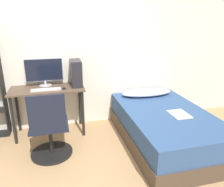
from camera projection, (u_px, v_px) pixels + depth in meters
name	position (u px, v px, depth m)	size (l,w,h in m)	color
ground_plane	(73.00, 169.00, 2.73)	(14.00, 14.00, 0.00)	tan
wall_back	(62.00, 54.00, 3.56)	(8.00, 0.05, 2.50)	silver
desk	(48.00, 96.00, 3.42)	(1.12, 0.53, 0.77)	brown
office_chair	(50.00, 133.00, 2.89)	(0.57, 0.57, 0.94)	black
bed	(165.00, 127.00, 3.29)	(1.19, 1.96, 0.51)	#4C3D2D
pillow	(147.00, 92.00, 3.85)	(0.91, 0.36, 0.11)	#B2B7C6
magazine	(179.00, 114.00, 3.08)	(0.24, 0.32, 0.01)	silver
monitor	(44.00, 71.00, 3.44)	(0.59, 0.20, 0.44)	#B7B7BC
keyboard	(46.00, 90.00, 3.28)	(0.44, 0.11, 0.02)	silver
pc_tower	(76.00, 73.00, 3.48)	(0.16, 0.38, 0.41)	#232328
mouse	(64.00, 88.00, 3.34)	(0.06, 0.09, 0.02)	black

